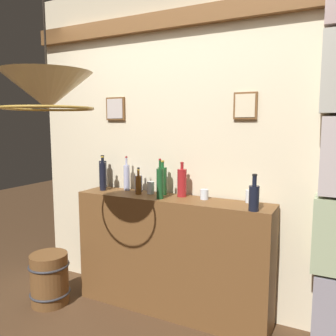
{
  "coord_description": "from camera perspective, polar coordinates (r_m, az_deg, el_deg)",
  "views": [
    {
      "loc": [
        1.22,
        -1.6,
        1.58
      ],
      "look_at": [
        0.0,
        0.81,
        1.23
      ],
      "focal_mm": 36.61,
      "sensor_mm": 36.0,
      "label": 1
    }
  ],
  "objects": [
    {
      "name": "panelled_rear_partition",
      "position": [
        2.96,
        2.54,
        4.98
      ],
      "size": [
        3.03,
        0.15,
        2.79
      ],
      "color": "beige",
      "rests_on": "ground"
    },
    {
      "name": "bar_shelf_unit",
      "position": [
        2.95,
        0.45,
        -14.28
      ],
      "size": [
        1.67,
        0.33,
        0.98
      ],
      "primitive_type": "cube",
      "color": "brown",
      "rests_on": "ground"
    },
    {
      "name": "liquor_bottle_sherry",
      "position": [
        2.74,
        -1.35,
        -2.53
      ],
      "size": [
        0.06,
        0.06,
        0.32
      ],
      "color": "#1A4B24",
      "rests_on": "bar_shelf_unit"
    },
    {
      "name": "liquor_bottle_whiskey",
      "position": [
        3.05,
        -4.92,
        -2.53
      ],
      "size": [
        0.06,
        0.06,
        0.22
      ],
      "color": "navy",
      "rests_on": "bar_shelf_unit"
    },
    {
      "name": "liquor_bottle_port",
      "position": [
        3.27,
        -10.79,
        -0.95
      ],
      "size": [
        0.07,
        0.07,
        0.31
      ],
      "color": "black",
      "rests_on": "bar_shelf_unit"
    },
    {
      "name": "liquor_bottle_brandy",
      "position": [
        2.83,
        2.34,
        -2.42
      ],
      "size": [
        0.08,
        0.08,
        0.29
      ],
      "color": "maroon",
      "rests_on": "bar_shelf_unit"
    },
    {
      "name": "liquor_bottle_vodka",
      "position": [
        2.91,
        -0.94,
        -2.08
      ],
      "size": [
        0.08,
        0.08,
        0.29
      ],
      "color": "#1B5827",
      "rests_on": "bar_shelf_unit"
    },
    {
      "name": "liquor_bottle_gin",
      "position": [
        3.12,
        -6.9,
        -1.51
      ],
      "size": [
        0.05,
        0.05,
        0.31
      ],
      "color": "#B4B7D7",
      "rests_on": "bar_shelf_unit"
    },
    {
      "name": "liquor_bottle_mezcal",
      "position": [
        2.45,
        14.12,
        -4.69
      ],
      "size": [
        0.07,
        0.07,
        0.26
      ],
      "color": "black",
      "rests_on": "bar_shelf_unit"
    },
    {
      "name": "liquor_bottle_tequila",
      "position": [
        3.14,
        -10.79,
        -1.31
      ],
      "size": [
        0.06,
        0.06,
        0.31
      ],
      "color": "black",
      "rests_on": "bar_shelf_unit"
    },
    {
      "name": "liquor_bottle_rum",
      "position": [
        2.94,
        -4.94,
        -2.73
      ],
      "size": [
        0.05,
        0.05,
        0.22
      ],
      "color": "brown",
      "rests_on": "bar_shelf_unit"
    },
    {
      "name": "glass_tumbler_rocks",
      "position": [
        2.76,
        6.07,
        -4.37
      ],
      "size": [
        0.07,
        0.07,
        0.08
      ],
      "color": "silver",
      "rests_on": "bar_shelf_unit"
    },
    {
      "name": "glass_tumbler_highball",
      "position": [
        2.7,
        13.53,
        -4.61
      ],
      "size": [
        0.07,
        0.07,
        0.1
      ],
      "color": "silver",
      "rests_on": "bar_shelf_unit"
    },
    {
      "name": "glass_tumbler_shot",
      "position": [
        2.95,
        -2.91,
        -3.28
      ],
      "size": [
        0.06,
        0.06,
        0.11
      ],
      "color": "silver",
      "rests_on": "bar_shelf_unit"
    },
    {
      "name": "pendant_lamp",
      "position": [
        2.17,
        -19.43,
        11.88
      ],
      "size": [
        0.53,
        0.53,
        0.64
      ],
      "color": "beige"
    },
    {
      "name": "wooden_barrel",
      "position": [
        3.34,
        -19.11,
        -17.01
      ],
      "size": [
        0.35,
        0.35,
        0.45
      ],
      "color": "brown",
      "rests_on": "ground"
    }
  ]
}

